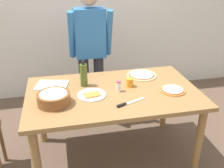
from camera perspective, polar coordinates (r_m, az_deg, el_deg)
ground at (r=2.83m, az=0.22°, el=-15.38°), size 8.00×8.00×0.00m
wall_back at (r=3.75m, az=-5.21°, el=17.02°), size 5.60×0.10×2.60m
dining_table at (r=2.44m, az=0.25°, el=-3.48°), size 1.60×0.96×0.76m
person_cook at (r=3.01m, az=-4.80°, el=7.77°), size 0.49×0.25×1.62m
pizza_raw_on_board at (r=2.74m, az=6.61°, el=2.01°), size 0.31×0.31×0.02m
pizza_cooked_on_tray at (r=2.47m, az=13.29°, el=-1.27°), size 0.24×0.24×0.02m
plate_with_slice at (r=2.33m, az=-4.50°, el=-2.40°), size 0.26×0.26×0.02m
popcorn_bowl at (r=2.22m, az=-12.83°, el=-2.93°), size 0.28×0.28×0.11m
olive_oil_bottle at (r=2.47m, az=-6.31°, el=2.02°), size 0.07×0.07×0.26m
cup_orange at (r=2.48m, az=3.97°, el=0.35°), size 0.07×0.07×0.08m
salt_shaker at (r=2.38m, az=1.44°, el=-0.47°), size 0.04×0.04×0.11m
cutting_board_white at (r=2.57m, az=-13.22°, el=-0.25°), size 0.34×0.28×0.01m
chef_knife at (r=2.19m, az=3.51°, el=-4.29°), size 0.28×0.13×0.02m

